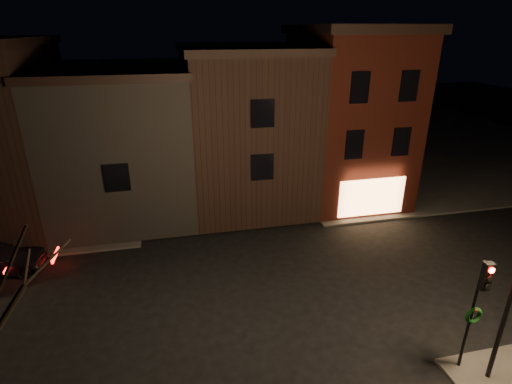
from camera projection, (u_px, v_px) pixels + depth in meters
The scene contains 6 objects.
ground at pixel (257, 293), 16.97m from camera, with size 120.00×120.00×0.00m, color black.
sidewalk_far_right at pixel (411, 142), 39.04m from camera, with size 30.00×30.00×0.12m, color #2D2B28.
corner_building at pixel (348, 114), 25.08m from camera, with size 6.50×8.50×10.50m.
row_building_a at pixel (244, 125), 24.91m from camera, with size 7.30×10.30×9.40m.
row_building_b at pixel (124, 139), 23.63m from camera, with size 7.80×10.30×8.40m.
traffic_signal at pixel (478, 300), 12.07m from camera, with size 0.58×0.38×4.05m.
Camera 1 is at (-3.13, -13.70, 10.44)m, focal length 28.00 mm.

